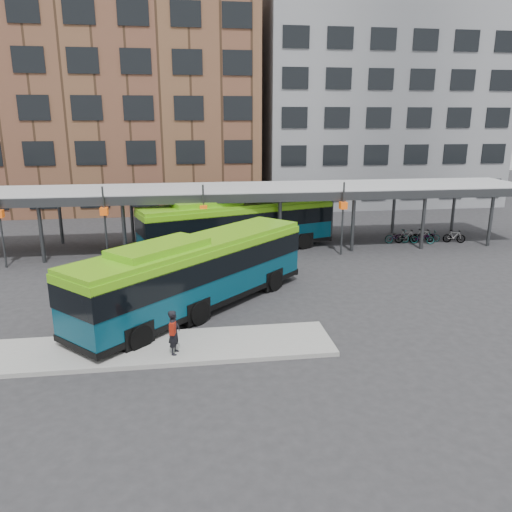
# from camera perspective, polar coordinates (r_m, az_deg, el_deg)

# --- Properties ---
(ground) EXTENTS (120.00, 120.00, 0.00)m
(ground) POSITION_cam_1_polar(r_m,az_deg,el_deg) (23.20, 2.64, -6.66)
(ground) COLOR #28282B
(ground) RESTS_ON ground
(boarding_island) EXTENTS (14.00, 3.00, 0.18)m
(boarding_island) POSITION_cam_1_polar(r_m,az_deg,el_deg) (20.12, -11.56, -10.31)
(boarding_island) COLOR gray
(boarding_island) RESTS_ON ground
(canopy) EXTENTS (40.00, 6.53, 4.80)m
(canopy) POSITION_cam_1_polar(r_m,az_deg,el_deg) (34.55, -1.34, 7.43)
(canopy) COLOR #999B9E
(canopy) RESTS_ON ground
(building_brick) EXTENTS (26.00, 14.00, 22.00)m
(building_brick) POSITION_cam_1_polar(r_m,az_deg,el_deg) (53.49, -15.13, 17.38)
(building_brick) COLOR brown
(building_brick) RESTS_ON ground
(building_grey) EXTENTS (24.00, 14.00, 20.00)m
(building_grey) POSITION_cam_1_polar(r_m,az_deg,el_deg) (56.79, 13.17, 16.35)
(building_grey) COLOR slate
(building_grey) RESTS_ON ground
(bus_front) EXTENTS (11.33, 11.13, 3.61)m
(bus_front) POSITION_cam_1_polar(r_m,az_deg,el_deg) (23.30, -6.90, -1.75)
(bus_front) COLOR #06384B
(bus_front) RESTS_ON ground
(bus_rear) EXTENTS (13.40, 6.78, 3.64)m
(bus_rear) POSITION_cam_1_polar(r_m,az_deg,el_deg) (33.42, -2.14, 3.64)
(bus_rear) COLOR #06384B
(bus_rear) RESTS_ON ground
(pedestrian) EXTENTS (0.55, 0.71, 1.72)m
(pedestrian) POSITION_cam_1_polar(r_m,az_deg,el_deg) (19.03, -9.34, -8.56)
(pedestrian) COLOR black
(pedestrian) RESTS_ON boarding_island
(bike_rack) EXTENTS (5.88, 1.56, 1.01)m
(bike_rack) POSITION_cam_1_polar(r_m,az_deg,el_deg) (38.02, 18.16, 2.13)
(bike_rack) COLOR slate
(bike_rack) RESTS_ON ground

